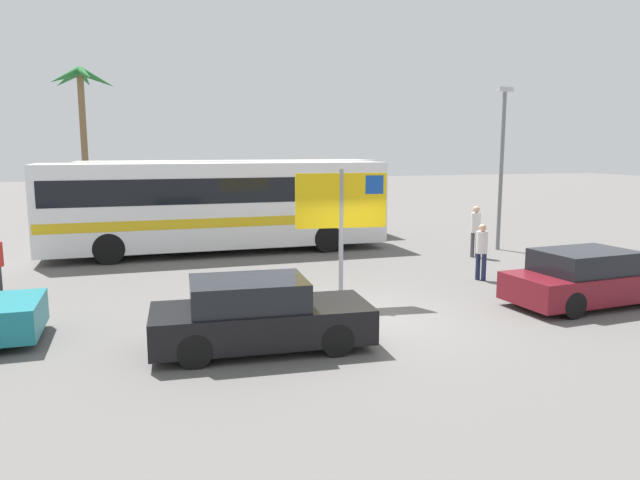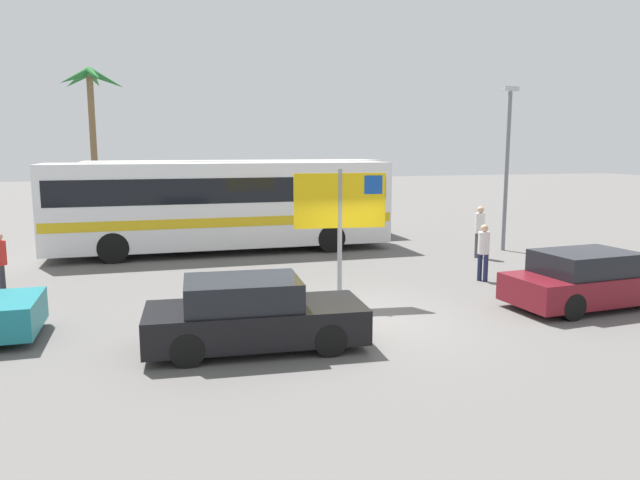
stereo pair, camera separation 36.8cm
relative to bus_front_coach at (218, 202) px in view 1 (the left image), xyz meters
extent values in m
plane|color=#605E5B|center=(1.73, -9.37, -1.78)|extent=(120.00, 120.00, 0.00)
cube|color=white|center=(0.00, 0.00, -0.06)|extent=(11.84, 2.58, 2.90)
cube|color=black|center=(0.00, 0.00, 0.49)|extent=(11.37, 2.61, 0.84)
cube|color=gold|center=(0.00, 0.00, -0.57)|extent=(11.73, 2.61, 0.32)
cylinder|color=black|center=(3.67, 1.17, -1.28)|extent=(1.00, 0.28, 1.00)
cylinder|color=black|center=(3.67, -1.17, -1.28)|extent=(1.00, 0.28, 1.00)
cylinder|color=black|center=(-3.67, 1.17, -1.28)|extent=(1.00, 0.28, 1.00)
cylinder|color=black|center=(-3.67, -1.17, -1.28)|extent=(1.00, 0.28, 1.00)
cube|color=silver|center=(0.99, 3.28, -0.06)|extent=(11.84, 2.58, 2.90)
cube|color=black|center=(0.99, 3.28, 0.49)|extent=(11.37, 2.61, 0.84)
cube|color=#1E70B7|center=(0.99, 3.28, -0.57)|extent=(11.73, 2.61, 0.32)
cylinder|color=black|center=(4.66, 4.45, -1.28)|extent=(1.00, 0.28, 1.00)
cylinder|color=black|center=(4.66, 2.12, -1.28)|extent=(1.00, 0.28, 1.00)
cylinder|color=black|center=(-2.68, 4.45, -1.28)|extent=(1.00, 0.28, 1.00)
cylinder|color=black|center=(-2.68, 2.12, -1.28)|extent=(1.00, 0.28, 1.00)
cylinder|color=gray|center=(1.86, -7.73, -0.18)|extent=(0.11, 0.11, 3.20)
cube|color=yellow|center=(1.86, -7.73, 0.67)|extent=(2.19, 0.32, 1.30)
cube|color=#1447A8|center=(2.65, -7.83, 1.04)|extent=(0.45, 0.12, 0.44)
cube|color=black|center=(-0.67, -10.48, -1.30)|extent=(4.11, 1.92, 0.64)
cube|color=black|center=(-0.91, -10.46, -0.72)|extent=(2.18, 1.65, 0.52)
cylinder|color=black|center=(0.62, -9.81, -1.48)|extent=(0.61, 0.20, 0.60)
cylinder|color=black|center=(0.52, -11.31, -1.48)|extent=(0.61, 0.20, 0.60)
cylinder|color=black|center=(-1.85, -9.64, -1.48)|extent=(0.61, 0.20, 0.60)
cylinder|color=black|center=(-1.96, -11.14, -1.48)|extent=(0.61, 0.20, 0.60)
cube|color=maroon|center=(7.42, -9.80, -1.30)|extent=(4.26, 1.98, 0.64)
cube|color=black|center=(7.17, -9.82, -0.72)|extent=(2.26, 1.70, 0.52)
cylinder|color=black|center=(8.64, -8.94, -1.48)|extent=(0.61, 0.20, 0.60)
cylinder|color=black|center=(6.08, -9.13, -1.48)|extent=(0.61, 0.20, 0.60)
cylinder|color=black|center=(6.19, -10.66, -1.48)|extent=(0.61, 0.20, 0.60)
cylinder|color=black|center=(-5.50, -7.79, -1.48)|extent=(0.60, 0.16, 0.60)
cylinder|color=#4C4C51|center=(8.09, -3.57, -1.36)|extent=(0.13, 0.13, 0.85)
cylinder|color=#4C4C51|center=(8.18, -3.72, -1.36)|extent=(0.13, 0.13, 0.85)
cylinder|color=silver|center=(8.14, -3.64, -0.60)|extent=(0.32, 0.32, 0.67)
sphere|color=tan|center=(8.14, -3.64, -0.14)|extent=(0.23, 0.23, 0.23)
cylinder|color=#1E2347|center=(6.33, -6.68, -1.40)|extent=(0.13, 0.13, 0.77)
cylinder|color=#1E2347|center=(6.42, -6.83, -1.40)|extent=(0.13, 0.13, 0.77)
cylinder|color=silver|center=(6.37, -6.76, -0.70)|extent=(0.32, 0.32, 0.61)
sphere|color=tan|center=(6.37, -6.76, -0.29)|extent=(0.21, 0.21, 0.21)
cylinder|color=slate|center=(9.81, -2.52, 1.03)|extent=(0.14, 0.14, 5.62)
cube|color=#B2B2B7|center=(9.81, -2.52, 3.94)|extent=(0.56, 0.20, 0.16)
cylinder|color=brown|center=(-5.11, 11.20, 1.84)|extent=(0.32, 0.32, 7.24)
cone|color=#23662D|center=(-4.31, 11.06, 5.27)|extent=(1.85, 0.75, 1.16)
cone|color=#23662D|center=(-4.94, 12.03, 5.38)|extent=(0.79, 1.89, 0.97)
cone|color=#23662D|center=(-5.72, 11.76, 5.32)|extent=(1.64, 1.55, 1.09)
cone|color=#23662D|center=(-5.74, 10.68, 5.30)|extent=(1.68, 1.49, 1.11)
cone|color=#23662D|center=(-4.81, 10.39, 5.41)|extent=(1.04, 1.88, 0.92)
camera|label=1|loc=(-2.80, -20.80, 1.90)|focal=32.98mm
camera|label=2|loc=(-2.45, -20.91, 1.90)|focal=32.98mm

